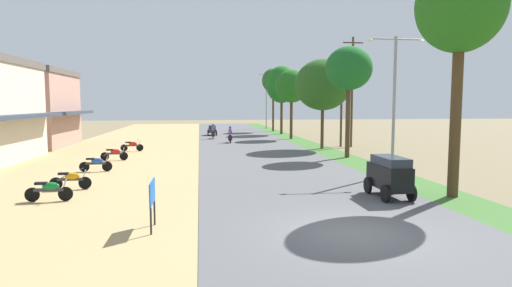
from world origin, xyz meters
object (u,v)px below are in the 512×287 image
(streetlamp_mid, at_px, (266,97))
(motorbike_foreground_rider, at_px, (230,135))
(car_van_black, at_px, (389,174))
(utility_pole_near, at_px, (342,98))
(parked_motorbike_fifth, at_px, (132,145))
(median_tree_second, at_px, (349,69))
(parked_motorbike_nearest, at_px, (49,189))
(parked_motorbike_second, at_px, (71,179))
(median_tree_third, at_px, (323,85))
(motorbike_ahead_second, at_px, (213,132))
(parked_motorbike_fourth, at_px, (115,153))
(parked_motorbike_third, at_px, (96,163))
(median_tree_fourth, at_px, (291,86))
(median_tree_sixth, at_px, (273,81))
(median_tree_nearest, at_px, (460,8))
(utility_pole_far, at_px, (352,90))
(car_sedan_charcoal, at_px, (212,130))
(streetlamp_near, at_px, (394,95))
(median_tree_fifth, at_px, (282,85))
(street_signboard, at_px, (152,196))

(streetlamp_mid, bearing_deg, motorbike_foreground_rider, -107.06)
(car_van_black, bearing_deg, utility_pole_near, 76.36)
(parked_motorbike_fifth, height_order, median_tree_second, median_tree_second)
(parked_motorbike_nearest, distance_m, parked_motorbike_second, 2.32)
(median_tree_third, xyz_separation_m, motorbike_ahead_second, (-8.87, 11.37, -4.60))
(parked_motorbike_nearest, height_order, median_tree_second, median_tree_second)
(parked_motorbike_fourth, height_order, median_tree_second, median_tree_second)
(car_van_black, relative_size, motorbike_foreground_rider, 1.34)
(parked_motorbike_third, relative_size, median_tree_fourth, 0.24)
(utility_pole_near, bearing_deg, median_tree_sixth, 96.81)
(car_van_black, bearing_deg, parked_motorbike_second, 165.47)
(parked_motorbike_fourth, xyz_separation_m, utility_pole_near, (18.36, 7.48, 3.86))
(parked_motorbike_nearest, xyz_separation_m, median_tree_nearest, (16.14, -1.28, 7.09))
(median_tree_nearest, height_order, utility_pole_far, utility_pole_far)
(median_tree_third, distance_m, median_tree_fourth, 10.33)
(streetlamp_mid, xyz_separation_m, car_sedan_charcoal, (-8.74, -13.49, -4.14))
(parked_motorbike_second, bearing_deg, streetlamp_near, 6.60)
(parked_motorbike_fourth, xyz_separation_m, median_tree_fourth, (15.58, 15.77, 5.17))
(median_tree_fourth, relative_size, utility_pole_far, 0.77)
(streetlamp_mid, relative_size, motorbike_foreground_rider, 4.69)
(streetlamp_mid, bearing_deg, median_tree_nearest, -89.93)
(car_sedan_charcoal, bearing_deg, streetlamp_near, -73.80)
(parked_motorbike_second, relative_size, median_tree_fifth, 0.21)
(parked_motorbike_second, relative_size, motorbike_ahead_second, 1.00)
(median_tree_second, xyz_separation_m, motorbike_foreground_rider, (-7.47, 12.27, -5.43))
(median_tree_nearest, height_order, median_tree_third, median_tree_nearest)
(median_tree_nearest, distance_m, motorbike_ahead_second, 32.31)
(parked_motorbike_fifth, relative_size, utility_pole_far, 0.19)
(street_signboard, height_order, streetlamp_mid, streetlamp_mid)
(parked_motorbike_fourth, relative_size, motorbike_foreground_rider, 1.00)
(parked_motorbike_fourth, bearing_deg, median_tree_third, 18.80)
(median_tree_fourth, xyz_separation_m, streetlamp_mid, (0.36, 19.75, -0.84))
(median_tree_fifth, relative_size, motorbike_ahead_second, 4.73)
(median_tree_nearest, xyz_separation_m, motorbike_ahead_second, (-8.85, 30.32, -6.79))
(car_sedan_charcoal, distance_m, motorbike_ahead_second, 5.20)
(median_tree_second, height_order, median_tree_fifth, median_tree_fifth)
(street_signboard, xyz_separation_m, motorbike_foreground_rider, (4.38, 28.34, -0.25))
(car_sedan_charcoal, bearing_deg, car_van_black, -80.20)
(parked_motorbike_fourth, relative_size, median_tree_sixth, 0.21)
(parked_motorbike_nearest, height_order, motorbike_ahead_second, motorbike_ahead_second)
(streetlamp_mid, xyz_separation_m, utility_pole_near, (2.42, -28.04, -0.47))
(median_tree_fourth, relative_size, streetlamp_near, 1.02)
(median_tree_fourth, distance_m, motorbike_ahead_second, 9.80)
(street_signboard, height_order, median_tree_second, median_tree_second)
(utility_pole_near, height_order, motorbike_foreground_rider, utility_pole_near)
(median_tree_fifth, bearing_deg, parked_motorbike_second, -115.73)
(parked_motorbike_fourth, xyz_separation_m, median_tree_second, (16.11, -0.52, 5.73))
(median_tree_sixth, bearing_deg, parked_motorbike_nearest, -111.33)
(median_tree_sixth, xyz_separation_m, motorbike_ahead_second, (-8.68, -11.86, -6.14))
(median_tree_sixth, relative_size, streetlamp_mid, 1.03)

